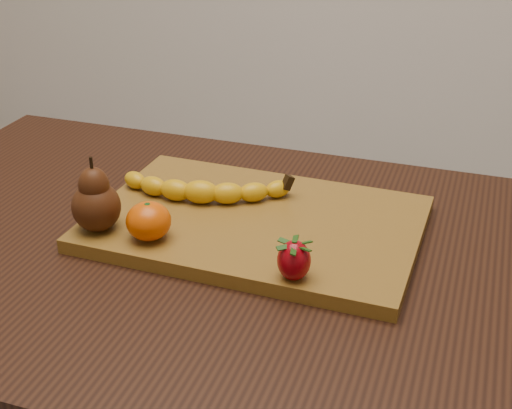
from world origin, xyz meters
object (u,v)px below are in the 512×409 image
(pear, at_px, (95,194))
(mandarin, at_px, (149,221))
(cutting_board, at_px, (256,223))
(table, at_px, (189,298))

(pear, relative_size, mandarin, 1.73)
(cutting_board, distance_m, mandarin, 0.16)
(table, relative_size, mandarin, 16.78)
(pear, height_order, mandarin, pear)
(pear, distance_m, mandarin, 0.08)
(mandarin, bearing_deg, pear, 178.75)
(table, height_order, pear, pear)
(table, height_order, cutting_board, cutting_board)
(table, relative_size, pear, 9.72)
(table, xyz_separation_m, cutting_board, (0.08, 0.06, 0.11))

